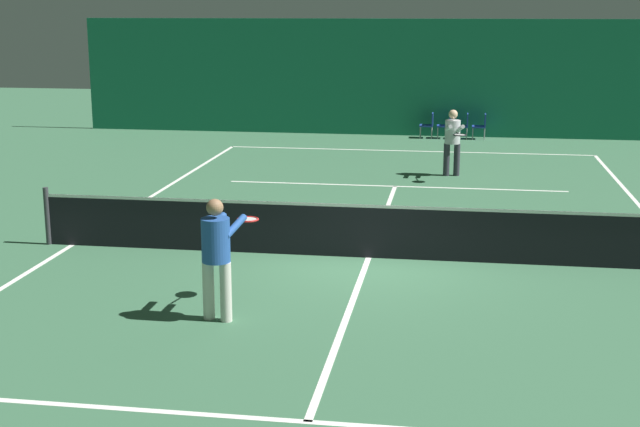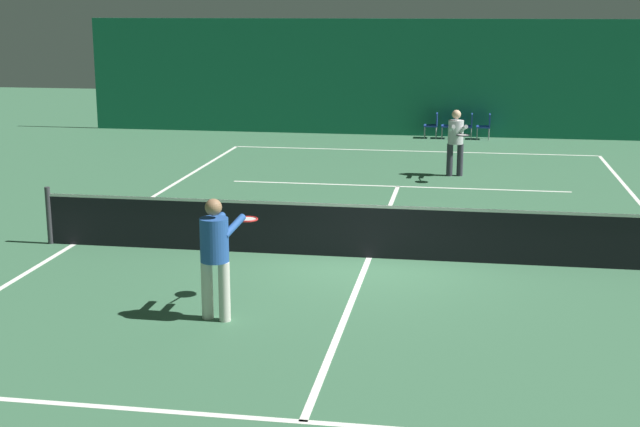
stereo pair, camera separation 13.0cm
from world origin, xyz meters
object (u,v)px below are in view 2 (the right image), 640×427
Objects in this scene: player_near at (216,249)px; player_far at (456,138)px; courtside_chair_0 at (433,124)px; courtside_chair_1 at (450,124)px; courtside_chair_3 at (486,125)px; courtside_chair_2 at (468,124)px; tennis_net at (369,230)px.

player_near reaches higher than player_far.
courtside_chair_0 is 0.57m from courtside_chair_1.
courtside_chair_0 is 1.00× the size of courtside_chair_3.
courtside_chair_3 is at bearing 0.03° from player_near.
courtside_chair_2 is 0.57m from courtside_chair_3.
player_far is 6.80m from courtside_chair_0.
courtside_chair_1 is at bearing -90.00° from courtside_chair_2.
courtside_chair_2 is (0.31, 6.73, -0.51)m from player_far.
courtside_chair_1 is 0.57m from courtside_chair_2.
courtside_chair_2 is at bearing 90.00° from courtside_chair_0.
player_near reaches higher than courtside_chair_1.
player_near is (-1.77, -3.44, 0.50)m from tennis_net.
tennis_net is 14.29× the size of courtside_chair_1.
player_far is at bearing 2.27° from courtside_chair_1.
player_near is 2.07× the size of courtside_chair_0.
tennis_net is at bearing -8.60° from courtside_chair_3.
player_far is 6.75m from courtside_chair_1.
courtside_chair_3 is (1.72, 0.00, 0.00)m from courtside_chair_0.
courtside_chair_1 is at bearing -90.00° from courtside_chair_3.
courtside_chair_2 is at bearing 83.59° from tennis_net.
courtside_chair_1 is at bearing 90.00° from courtside_chair_0.
player_far is at bearing -2.62° from courtside_chair_2.
player_far is at bearing -7.48° from courtside_chair_3.
player_far is 2.04× the size of courtside_chair_0.
courtside_chair_3 is at bearing 90.00° from courtside_chair_0.
player_near is at bearing -7.14° from courtside_chair_0.
courtside_chair_2 is (1.65, 14.73, -0.03)m from tennis_net.
tennis_net is 14.29× the size of courtside_chair_2.
courtside_chair_1 and courtside_chair_3 have the same top height.
player_near is at bearing -117.24° from tennis_net.
courtside_chair_3 is at bearing 90.00° from courtside_chair_2.
tennis_net is 14.82m from courtside_chair_2.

